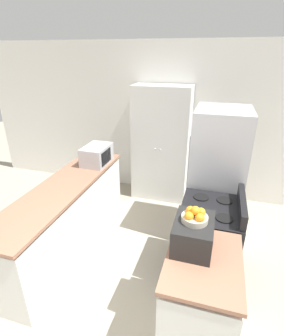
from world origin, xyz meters
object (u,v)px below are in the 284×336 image
object	(u,v)px
stove	(208,241)
toaster_oven	(193,234)
pantry_cabinet	(161,145)
microwave	(97,155)
refrigerator	(216,176)
fruit_bowl	(195,216)

from	to	relation	value
stove	toaster_oven	distance (m)	0.88
pantry_cabinet	microwave	bearing A→B (deg)	-130.45
pantry_cabinet	refrigerator	bearing A→B (deg)	-41.83
refrigerator	toaster_oven	size ratio (longest dim) A/B	4.23
stove	microwave	world-z (taller)	microwave
stove	fruit_bowl	xyz separation A→B (m)	(-0.13, -0.66, 0.74)
stove	toaster_oven	world-z (taller)	toaster_oven
microwave	fruit_bowl	world-z (taller)	fruit_bowl
pantry_cabinet	toaster_oven	distance (m)	2.45
refrigerator	microwave	world-z (taller)	refrigerator
fruit_bowl	toaster_oven	bearing A→B (deg)	-102.35
pantry_cabinet	fruit_bowl	distance (m)	2.45
pantry_cabinet	toaster_oven	xyz separation A→B (m)	(0.80, -2.31, 0.05)
stove	toaster_oven	size ratio (longest dim) A/B	2.49
pantry_cabinet	refrigerator	world-z (taller)	pantry_cabinet
microwave	fruit_bowl	size ratio (longest dim) A/B	2.29
stove	fruit_bowl	size ratio (longest dim) A/B	4.91
refrigerator	fruit_bowl	bearing A→B (deg)	-95.73
microwave	refrigerator	bearing A→B (deg)	1.45
pantry_cabinet	refrigerator	xyz separation A→B (m)	(0.95, -0.85, -0.07)
pantry_cabinet	toaster_oven	bearing A→B (deg)	-70.92
stove	toaster_oven	bearing A→B (deg)	-101.31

